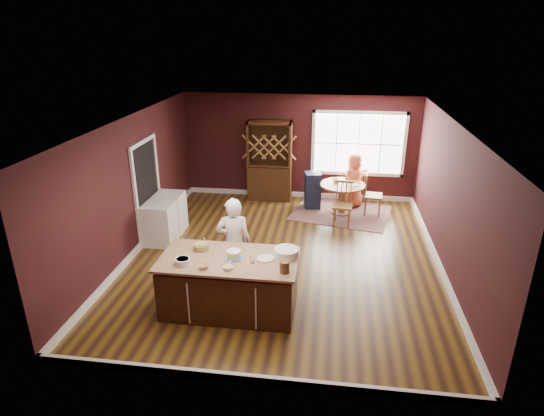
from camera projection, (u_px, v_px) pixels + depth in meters
The scene contains 27 objects.
room_shell at pixel (284, 193), 8.53m from camera, with size 7.00×7.00×7.00m.
window at pixel (358, 144), 11.48m from camera, with size 2.36×0.10×1.66m, color white, non-canonical shape.
doorway at pixel (148, 191), 9.58m from camera, with size 0.08×1.26×2.13m, color white, non-canonical shape.
kitchen_island at pixel (230, 285), 7.23m from camera, with size 2.16×1.13×0.92m.
dining_table at pixel (342, 192), 10.95m from camera, with size 1.09×1.09×0.75m.
baker at pixel (234, 243), 7.78m from camera, with size 0.60×0.39×1.63m, color silver.
layer_cake at pixel (234, 254), 7.03m from camera, with size 0.31×0.31×0.12m, color white, non-canonical shape.
bowl_blue at pixel (183, 261), 6.86m from camera, with size 0.23×0.23×0.09m, color silver.
bowl_yellow at pixel (201, 247), 7.30m from camera, with size 0.24×0.24×0.09m, color #AF7B58.
bowl_pink at pixel (203, 267), 6.73m from camera, with size 0.15×0.15×0.06m, color white.
bowl_olive at pixel (228, 268), 6.71m from camera, with size 0.14×0.14×0.05m, color beige.
drinking_glass at pixel (252, 258), 6.89m from camera, with size 0.08×0.08×0.15m, color white.
dinner_plate at pixel (265, 258), 7.02m from camera, with size 0.27×0.27×0.02m, color beige.
white_tub at pixel (286, 253), 7.07m from camera, with size 0.39×0.39×0.13m, color white.
stoneware_crock at pixel (284, 267), 6.61m from camera, with size 0.15×0.15×0.18m, color #482F1B.
rug at pixel (341, 213), 11.15m from camera, with size 2.26×1.75×0.01m, color brown.
chair_east at pixel (373, 194), 10.90m from camera, with size 0.44×0.42×1.05m, color brown, non-canonical shape.
chair_south at pixel (343, 204), 10.30m from camera, with size 0.43×0.41×1.03m, color brown, non-canonical shape.
chair_north at pixel (356, 185), 11.71m from camera, with size 0.38×0.36×0.91m, color #9C6E3C, non-canonical shape.
seated_woman at pixel (354, 180), 11.33m from camera, with size 0.67×0.44×1.38m, color #CC5937.
high_chair at pixel (313, 190), 11.33m from camera, with size 0.38×0.38×0.95m, color black, non-canonical shape.
toddler at pixel (312, 176), 11.27m from camera, with size 0.18×0.14×0.26m, color #8CA5BF, non-canonical shape.
table_plate at pixel (354, 185), 10.77m from camera, with size 0.21×0.21×0.02m, color beige.
table_cup at pixel (335, 180), 10.98m from camera, with size 0.13×0.13×0.10m, color white.
hutch at pixel (270, 161), 11.71m from camera, with size 1.12×0.47×2.06m, color black.
washer at pixel (160, 224), 9.46m from camera, with size 0.60×0.58×0.88m, color white.
dryer at pixel (170, 212), 10.05m from camera, with size 0.60×0.58×0.87m, color white.
Camera 1 is at (0.85, -7.98, 4.27)m, focal length 30.00 mm.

